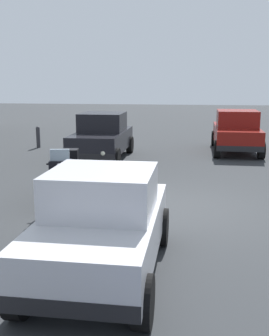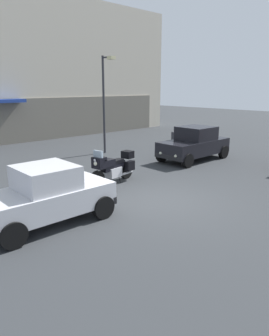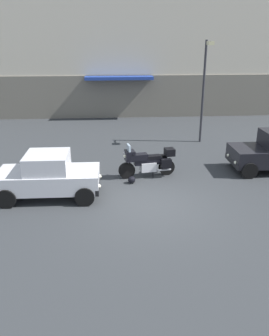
{
  "view_description": "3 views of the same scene",
  "coord_description": "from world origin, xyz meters",
  "px_view_note": "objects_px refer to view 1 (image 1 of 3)",
  "views": [
    {
      "loc": [
        -8.9,
        -0.31,
        2.78
      ],
      "look_at": [
        -0.45,
        0.83,
        0.98
      ],
      "focal_mm": 44.71,
      "sensor_mm": 36.0,
      "label": 1
    },
    {
      "loc": [
        -7.08,
        -6.4,
        3.51
      ],
      "look_at": [
        -0.36,
        0.74,
        1.01
      ],
      "focal_mm": 34.09,
      "sensor_mm": 36.0,
      "label": 2
    },
    {
      "loc": [
        -1.25,
        -10.22,
        5.17
      ],
      "look_at": [
        -0.44,
        0.74,
        1.04
      ],
      "focal_mm": 37.31,
      "sensor_mm": 36.0,
      "label": 3
    }
  ],
  "objects_px": {
    "car_compact_side": "(103,224)",
    "car_wagon_end": "(102,137)",
    "motorcycle": "(66,175)",
    "car_hatchback_near": "(236,132)",
    "bollard_curbside": "(38,136)",
    "helmet": "(86,205)"
  },
  "relations": [
    {
      "from": "car_compact_side",
      "to": "bollard_curbside",
      "type": "relative_size",
      "value": 3.89
    },
    {
      "from": "car_hatchback_near",
      "to": "car_wagon_end",
      "type": "height_order",
      "value": "same"
    },
    {
      "from": "motorcycle",
      "to": "car_wagon_end",
      "type": "relative_size",
      "value": 0.58
    },
    {
      "from": "helmet",
      "to": "car_wagon_end",
      "type": "distance_m",
      "value": 6.19
    },
    {
      "from": "bollard_curbside",
      "to": "car_compact_side",
      "type": "bearing_deg",
      "value": -155.29
    },
    {
      "from": "bollard_curbside",
      "to": "motorcycle",
      "type": "bearing_deg",
      "value": -155.19
    },
    {
      "from": "car_wagon_end",
      "to": "bollard_curbside",
      "type": "height_order",
      "value": "car_wagon_end"
    },
    {
      "from": "helmet",
      "to": "car_hatchback_near",
      "type": "distance_m",
      "value": 9.14
    },
    {
      "from": "car_wagon_end",
      "to": "car_hatchback_near",
      "type": "bearing_deg",
      "value": 114.02
    },
    {
      "from": "helmet",
      "to": "car_wagon_end",
      "type": "bearing_deg",
      "value": 8.78
    },
    {
      "from": "car_compact_side",
      "to": "car_hatchback_near",
      "type": "bearing_deg",
      "value": -14.35
    },
    {
      "from": "motorcycle",
      "to": "car_compact_side",
      "type": "bearing_deg",
      "value": 15.33
    },
    {
      "from": "car_compact_side",
      "to": "car_wagon_end",
      "type": "bearing_deg",
      "value": 12.74
    },
    {
      "from": "helmet",
      "to": "bollard_curbside",
      "type": "relative_size",
      "value": 0.31
    },
    {
      "from": "helmet",
      "to": "motorcycle",
      "type": "bearing_deg",
      "value": 43.2
    },
    {
      "from": "motorcycle",
      "to": "car_wagon_end",
      "type": "xyz_separation_m",
      "value": [
        5.39,
        0.29,
        0.19
      ]
    },
    {
      "from": "helmet",
      "to": "car_hatchback_near",
      "type": "relative_size",
      "value": 0.07
    },
    {
      "from": "car_compact_side",
      "to": "car_wagon_end",
      "type": "relative_size",
      "value": 0.9
    },
    {
      "from": "car_wagon_end",
      "to": "bollard_curbside",
      "type": "xyz_separation_m",
      "value": [
        2.14,
        3.19,
        -0.33
      ]
    },
    {
      "from": "motorcycle",
      "to": "car_hatchback_near",
      "type": "bearing_deg",
      "value": 139.39
    },
    {
      "from": "car_hatchback_near",
      "to": "car_wagon_end",
      "type": "distance_m",
      "value": 5.34
    },
    {
      "from": "helmet",
      "to": "car_hatchback_near",
      "type": "xyz_separation_m",
      "value": [
        8.21,
        -3.95,
        0.67
      ]
    }
  ]
}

